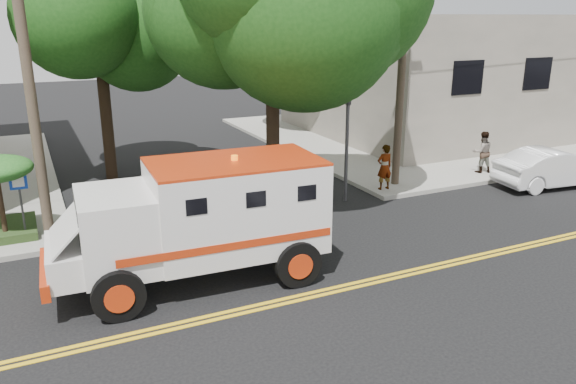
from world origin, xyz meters
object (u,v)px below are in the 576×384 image
armored_truck (202,215)px  pedestrian_b (482,152)px  parked_sedan (553,168)px  pedestrian_a (384,167)px

armored_truck → pedestrian_b: size_ratio=3.94×
parked_sedan → pedestrian_b: pedestrian_b is taller
parked_sedan → pedestrian_a: (-6.12, 1.98, 0.25)m
parked_sedan → pedestrian_b: (-1.31, 2.25, 0.25)m
pedestrian_a → pedestrian_b: pedestrian_b is taller
armored_truck → parked_sedan: (13.99, 2.00, -0.93)m
armored_truck → pedestrian_b: (12.69, 4.25, -0.68)m
parked_sedan → pedestrian_b: bearing=36.7°
armored_truck → pedestrian_a: bearing=29.5°
armored_truck → pedestrian_b: bearing=21.2°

